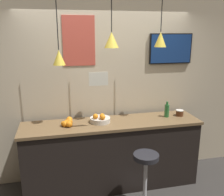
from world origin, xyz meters
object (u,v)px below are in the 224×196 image
at_px(bar_stool, 145,173).
at_px(juice_bottle, 167,110).
at_px(mounted_tv, 171,49).
at_px(fruit_bowl, 100,119).
at_px(spread_jar, 180,113).

distance_m(bar_stool, juice_bottle, 1.02).
height_order(bar_stool, mounted_tv, mounted_tv).
xyz_separation_m(bar_stool, mounted_tv, (0.70, 0.94, 1.47)).
bearing_deg(mounted_tv, fruit_bowl, -164.67).
bearing_deg(spread_jar, mounted_tv, 100.46).
bearing_deg(fruit_bowl, mounted_tv, 15.33).
relative_size(fruit_bowl, juice_bottle, 1.21).
distance_m(juice_bottle, mounted_tv, 0.94).
xyz_separation_m(bar_stool, juice_bottle, (0.54, 0.63, 0.60)).
bearing_deg(bar_stool, spread_jar, 39.76).
xyz_separation_m(bar_stool, spread_jar, (0.75, 0.63, 0.54)).
bearing_deg(bar_stool, juice_bottle, 49.09).
height_order(bar_stool, juice_bottle, juice_bottle).
bearing_deg(spread_jar, fruit_bowl, -179.57).
distance_m(bar_stool, mounted_tv, 1.88).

